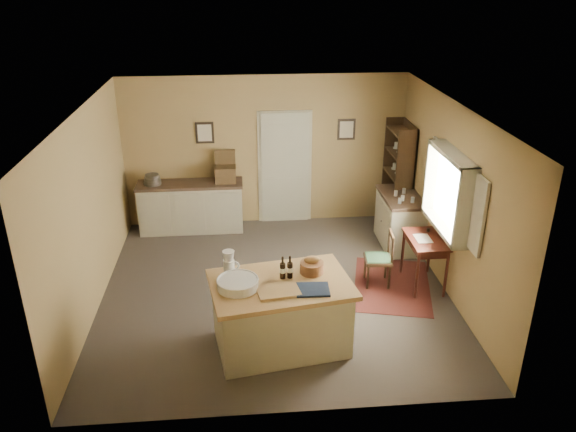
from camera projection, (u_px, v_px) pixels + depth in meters
name	position (u px, v px, depth m)	size (l,w,h in m)	color
ground	(275.00, 290.00, 8.29)	(5.00, 5.00, 0.00)	#51473E
wall_back	(265.00, 151.00, 10.01)	(5.00, 0.10, 2.70)	#987B4A
wall_front	(291.00, 305.00, 5.47)	(5.00, 0.10, 2.70)	#987B4A
wall_left	(89.00, 212.00, 7.54)	(0.10, 5.00, 2.70)	#987B4A
wall_right	(450.00, 200.00, 7.94)	(0.10, 5.00, 2.70)	#987B4A
ceiling	(273.00, 109.00, 7.19)	(5.00, 5.00, 0.00)	silver
door	(285.00, 167.00, 10.13)	(0.97, 0.06, 2.11)	#B8B69B
framed_prints	(276.00, 131.00, 9.86)	(2.82, 0.02, 0.38)	black
window	(452.00, 192.00, 7.67)	(0.25, 1.99, 1.12)	#B3A991
work_island	(280.00, 312.00, 6.89)	(1.83, 1.35, 1.20)	#B3A991
sideboard	(192.00, 205.00, 9.99)	(1.85, 0.53, 1.18)	#B3A991
rug	(392.00, 285.00, 8.40)	(1.10, 1.60, 0.01)	#54211A
writing_desk	(426.00, 245.00, 8.16)	(0.50, 0.82, 0.82)	#33120C
desk_chair	(378.00, 259.00, 8.28)	(0.39, 0.39, 0.83)	black
right_cabinet	(400.00, 220.00, 9.46)	(0.62, 1.12, 0.99)	#B3A991
shelving_unit	(400.00, 177.00, 9.90)	(0.33, 0.87, 1.94)	black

